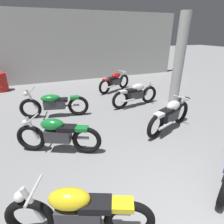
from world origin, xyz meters
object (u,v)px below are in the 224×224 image
motorcycle_left_row_1 (58,134)px  motorcycle_left_row_2 (54,104)px  motorcycle_right_row_3 (115,81)px  motorcycle_right_row_2 (136,94)px  support_pillar (179,61)px  motorcycle_left_row_0 (78,213)px  oil_drum (1,82)px  motorcycle_right_row_1 (170,115)px

motorcycle_left_row_1 → motorcycle_left_row_2: motorcycle_left_row_2 is taller
motorcycle_left_row_2 → motorcycle_right_row_3: (2.88, 1.91, 0.01)m
motorcycle_left_row_2 → motorcycle_right_row_3: motorcycle_left_row_2 is taller
motorcycle_left_row_1 → motorcycle_right_row_2: same height
motorcycle_right_row_2 → motorcycle_right_row_3: bearing=90.8°
support_pillar → motorcycle_left_row_0: (-4.45, -3.67, -1.14)m
motorcycle_left_row_0 → motorcycle_left_row_1: bearing=91.3°
motorcycle_right_row_3 → oil_drum: size_ratio=2.16×
support_pillar → motorcycle_left_row_0: size_ratio=1.72×
motorcycle_left_row_1 → motorcycle_right_row_3: bearing=52.7°
motorcycle_right_row_1 → motorcycle_right_row_2: 1.96m
motorcycle_right_row_3 → motorcycle_left_row_2: bearing=-146.4°
motorcycle_left_row_0 → motorcycle_right_row_3: 6.65m
motorcycle_left_row_1 → motorcycle_right_row_1: bearing=-1.1°
motorcycle_left_row_1 → oil_drum: 6.11m
motorcycle_left_row_2 → motorcycle_right_row_1: 3.59m
motorcycle_right_row_3 → oil_drum: motorcycle_right_row_3 is taller
support_pillar → motorcycle_left_row_1: support_pillar is taller
motorcycle_left_row_1 → support_pillar: bearing=19.5°
motorcycle_left_row_1 → oil_drum: size_ratio=2.15×
support_pillar → motorcycle_left_row_2: bearing=174.8°
support_pillar → oil_drum: 7.81m
motorcycle_left_row_1 → oil_drum: motorcycle_left_row_1 is taller
motorcycle_left_row_2 → motorcycle_right_row_3: size_ratio=1.17×
motorcycle_left_row_2 → motorcycle_right_row_2: bearing=-1.7°
motorcycle_left_row_2 → motorcycle_right_row_3: bearing=33.6°
motorcycle_right_row_1 → motorcycle_left_row_1: bearing=178.9°
motorcycle_left_row_1 → motorcycle_right_row_3: size_ratio=1.00×
motorcycle_right_row_2 → motorcycle_right_row_3: same height
motorcycle_left_row_2 → motorcycle_left_row_0: bearing=-90.6°
motorcycle_left_row_0 → oil_drum: bearing=104.5°
motorcycle_left_row_1 → motorcycle_right_row_3: 4.90m
motorcycle_left_row_0 → motorcycle_right_row_1: size_ratio=0.99×
motorcycle_right_row_2 → motorcycle_right_row_3: 2.00m
motorcycle_left_row_0 → oil_drum: (-2.03, 7.86, -0.03)m
support_pillar → motorcycle_right_row_2: 1.91m
motorcycle_left_row_0 → motorcycle_right_row_1: bearing=34.1°
motorcycle_right_row_2 → motorcycle_right_row_1: bearing=-88.9°
motorcycle_left_row_1 → motorcycle_right_row_2: (2.99, 1.90, 0.00)m
support_pillar → motorcycle_right_row_2: support_pillar is taller
motorcycle_right_row_1 → oil_drum: size_ratio=2.21×
motorcycle_left_row_2 → motorcycle_right_row_2: 2.91m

